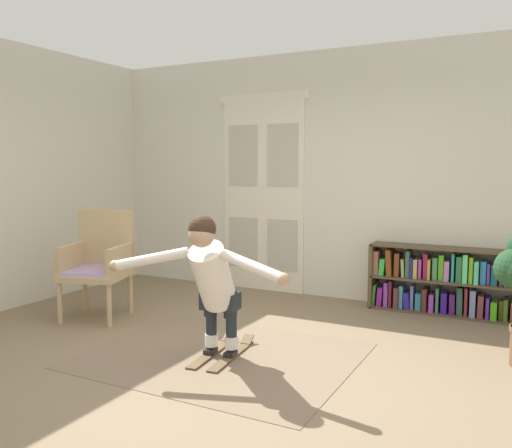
# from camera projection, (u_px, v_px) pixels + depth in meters

# --- Properties ---
(ground_plane) EXTENTS (7.20, 7.20, 0.00)m
(ground_plane) POSITION_uv_depth(u_px,v_px,m) (221.00, 367.00, 4.18)
(ground_plane) COLOR #7E6A50
(back_wall) EXTENTS (6.00, 0.10, 2.90)m
(back_wall) POSITION_uv_depth(u_px,v_px,m) (334.00, 175.00, 6.32)
(back_wall) COLOR beige
(back_wall) RESTS_ON ground
(double_door) EXTENTS (1.22, 0.05, 2.45)m
(double_door) POSITION_uv_depth(u_px,v_px,m) (263.00, 193.00, 6.71)
(double_door) COLOR silver
(double_door) RESTS_ON ground
(rug) EXTENTS (2.13, 1.74, 0.01)m
(rug) POSITION_uv_depth(u_px,v_px,m) (221.00, 355.00, 4.43)
(rug) COLOR #7A6650
(rug) RESTS_ON ground
(bookshelf) EXTENTS (1.73, 0.30, 0.71)m
(bookshelf) POSITION_uv_depth(u_px,v_px,m) (451.00, 283.00, 5.62)
(bookshelf) COLOR brown
(bookshelf) RESTS_ON ground
(wicker_chair) EXTENTS (0.75, 0.75, 1.10)m
(wicker_chair) POSITION_uv_depth(u_px,v_px,m) (99.00, 261.00, 5.54)
(wicker_chair) COLOR tan
(wicker_chair) RESTS_ON ground
(skis_pair) EXTENTS (0.36, 0.81, 0.07)m
(skis_pair) POSITION_uv_depth(u_px,v_px,m) (223.00, 352.00, 4.45)
(skis_pair) COLOR brown
(skis_pair) RESTS_ON rug
(person_skier) EXTENTS (1.46, 0.71, 1.12)m
(person_skier) POSITION_uv_depth(u_px,v_px,m) (211.00, 275.00, 4.19)
(person_skier) COLOR white
(person_skier) RESTS_ON skis_pair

